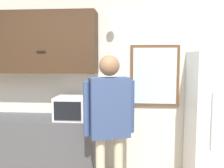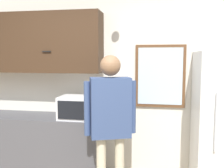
{
  "view_description": "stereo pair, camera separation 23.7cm",
  "coord_description": "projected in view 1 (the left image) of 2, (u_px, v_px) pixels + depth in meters",
  "views": [
    {
      "loc": [
        0.45,
        -1.66,
        1.75
      ],
      "look_at": [
        0.22,
        1.03,
        1.47
      ],
      "focal_mm": 40.0,
      "sensor_mm": 36.0,
      "label": 1
    },
    {
      "loc": [
        0.68,
        -1.63,
        1.75
      ],
      "look_at": [
        0.22,
        1.03,
        1.47
      ],
      "focal_mm": 40.0,
      "sensor_mm": 36.0,
      "label": 2
    }
  ],
  "objects": [
    {
      "name": "back_wall",
      "position": [
        102.0,
        86.0,
        3.61
      ],
      "size": [
        6.0,
        0.06,
        2.7
      ],
      "color": "silver",
      "rests_on": "ground_plane"
    },
    {
      "name": "counter",
      "position": [
        20.0,
        150.0,
        3.49
      ],
      "size": [
        2.16,
        0.56,
        0.94
      ],
      "color": "#4C4C51",
      "rests_on": "ground_plane"
    },
    {
      "name": "person",
      "position": [
        109.0,
        115.0,
        2.88
      ],
      "size": [
        0.58,
        0.36,
        1.78
      ],
      "rotation": [
        0.0,
        0.0,
        0.35
      ],
      "color": "beige",
      "rests_on": "ground_plane"
    },
    {
      "name": "microwave",
      "position": [
        74.0,
        108.0,
        3.29
      ],
      "size": [
        0.49,
        0.38,
        0.3
      ],
      "color": "white",
      "rests_on": "counter"
    },
    {
      "name": "refrigerator",
      "position": [
        219.0,
        124.0,
        3.14
      ],
      "size": [
        0.73,
        0.73,
        1.83
      ],
      "color": "white",
      "rests_on": "ground_plane"
    },
    {
      "name": "upper_cabinets",
      "position": [
        19.0,
        43.0,
        3.43
      ],
      "size": [
        2.16,
        0.37,
        0.83
      ],
      "color": "#3D2819"
    },
    {
      "name": "window",
      "position": [
        155.0,
        76.0,
        3.49
      ],
      "size": [
        0.68,
        0.05,
        0.86
      ],
      "color": "brown"
    }
  ]
}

